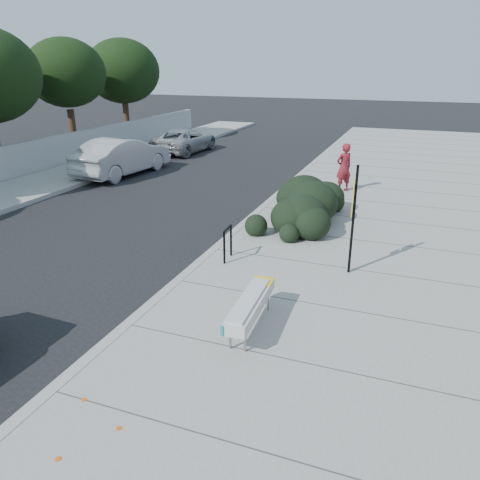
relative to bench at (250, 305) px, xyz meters
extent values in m
plane|color=black|center=(-2.18, -0.71, -0.62)|extent=(120.00, 120.00, 0.00)
cube|color=gray|center=(3.42, 4.29, -0.55)|extent=(11.20, 50.00, 0.15)
cube|color=#9E9E99|center=(-2.18, 4.29, -0.54)|extent=(0.22, 50.00, 0.17)
cube|color=#9E9E99|center=(-10.18, 4.29, -0.54)|extent=(0.22, 50.00, 0.17)
cylinder|color=#332114|center=(-14.68, 13.29, 0.58)|extent=(0.36, 0.36, 2.40)
ellipsoid|color=black|center=(-14.68, 13.29, 3.58)|extent=(4.00, 4.00, 3.40)
cylinder|color=#332114|center=(-14.68, 18.29, 0.58)|extent=(0.36, 0.36, 2.40)
ellipsoid|color=black|center=(-14.68, 18.29, 3.58)|extent=(4.40, 4.40, 3.74)
cylinder|color=gray|center=(-0.09, -0.76, -0.28)|extent=(0.04, 0.04, 0.37)
cylinder|color=gray|center=(0.17, -0.74, -0.28)|extent=(0.04, 0.04, 0.37)
cylinder|color=gray|center=(-0.17, 0.74, -0.28)|extent=(0.04, 0.04, 0.37)
cylinder|color=gray|center=(0.10, 0.75, -0.28)|extent=(0.04, 0.04, 0.37)
cylinder|color=gray|center=(-0.13, -0.01, -0.13)|extent=(0.11, 1.50, 0.03)
cylinder|color=gray|center=(0.13, 0.01, -0.13)|extent=(0.11, 1.50, 0.03)
cube|color=#B2B2B2|center=(0.00, 0.00, 0.01)|extent=(0.49, 1.99, 0.21)
cube|color=yellow|center=(-0.04, 0.78, 0.12)|extent=(0.42, 0.41, 0.02)
cube|color=teal|center=(-0.14, -0.90, 0.01)|extent=(0.06, 0.23, 0.19)
cylinder|color=black|center=(-1.57, 2.54, -0.07)|extent=(0.05, 0.05, 0.80)
cylinder|color=black|center=(-1.60, 3.05, -0.07)|extent=(0.05, 0.05, 0.80)
cylinder|color=black|center=(-1.58, 2.79, 0.33)|extent=(0.09, 0.52, 0.05)
cube|color=black|center=(1.32, 3.10, 0.78)|extent=(0.06, 0.06, 2.51)
cube|color=yellow|center=(1.27, 3.09, 1.50)|extent=(0.05, 0.29, 0.40)
cube|color=yellow|center=(1.27, 3.09, 1.05)|extent=(0.05, 0.27, 0.31)
ellipsoid|color=black|center=(-0.68, 6.29, 0.22)|extent=(1.87, 3.70, 1.38)
imported|color=#B1B2B6|center=(-9.68, 10.36, 0.20)|extent=(2.21, 5.11, 1.63)
imported|color=#9A9C9F|center=(-9.68, 16.35, 0.02)|extent=(2.28, 4.68, 1.28)
imported|color=maroon|center=(-0.02, 10.37, 0.42)|extent=(0.77, 0.76, 1.79)
camera|label=1|loc=(2.46, -7.02, 4.08)|focal=35.00mm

